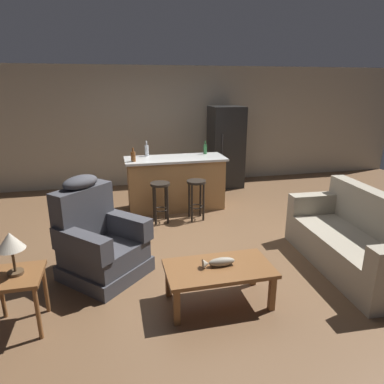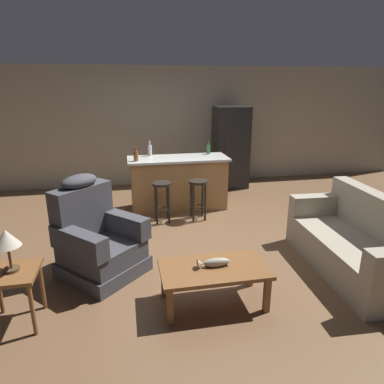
{
  "view_description": "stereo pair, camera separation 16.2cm",
  "coord_description": "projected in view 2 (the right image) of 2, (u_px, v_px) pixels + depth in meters",
  "views": [
    {
      "loc": [
        -1.09,
        -4.59,
        2.2
      ],
      "look_at": [
        -0.03,
        -0.1,
        0.75
      ],
      "focal_mm": 32.0,
      "sensor_mm": 36.0,
      "label": 1
    },
    {
      "loc": [
        -0.93,
        -4.62,
        2.2
      ],
      "look_at": [
        -0.03,
        -0.1,
        0.75
      ],
      "focal_mm": 32.0,
      "sensor_mm": 36.0,
      "label": 2
    }
  ],
  "objects": [
    {
      "name": "kitchen_island",
      "position": [
        178.0,
        183.0,
        6.28
      ],
      "size": [
        1.8,
        0.7,
        0.95
      ],
      "color": "#9E7042",
      "rests_on": "ground_plane"
    },
    {
      "name": "couch",
      "position": [
        357.0,
        244.0,
        4.17
      ],
      "size": [
        0.93,
        1.94,
        0.94
      ],
      "rotation": [
        0.0,
        0.0,
        3.09
      ],
      "color": "#9E937F",
      "rests_on": "ground_plane"
    },
    {
      "name": "recliner_near_lamp",
      "position": [
        97.0,
        240.0,
        4.1
      ],
      "size": [
        1.19,
        1.19,
        1.2
      ],
      "rotation": [
        0.0,
        0.0,
        -0.8
      ],
      "color": "#3D3D42",
      "rests_on": "ground_plane"
    },
    {
      "name": "bottle_wine_dark",
      "position": [
        208.0,
        149.0,
        6.43
      ],
      "size": [
        0.06,
        0.06,
        0.25
      ],
      "color": "#2D6B38",
      "rests_on": "kitchen_island"
    },
    {
      "name": "refrigerator",
      "position": [
        230.0,
        147.0,
        7.53
      ],
      "size": [
        0.7,
        0.69,
        1.76
      ],
      "color": "black",
      "rests_on": "ground_plane"
    },
    {
      "name": "bottle_short_amber",
      "position": [
        150.0,
        150.0,
        6.26
      ],
      "size": [
        0.07,
        0.07,
        0.28
      ],
      "color": "silver",
      "rests_on": "kitchen_island"
    },
    {
      "name": "bar_stool_left",
      "position": [
        162.0,
        195.0,
        5.62
      ],
      "size": [
        0.32,
        0.32,
        0.68
      ],
      "color": "black",
      "rests_on": "ground_plane"
    },
    {
      "name": "table_lamp",
      "position": [
        7.0,
        240.0,
        3.06
      ],
      "size": [
        0.24,
        0.24,
        0.41
      ],
      "color": "#4C3823",
      "rests_on": "end_table"
    },
    {
      "name": "end_table",
      "position": [
        12.0,
        281.0,
        3.17
      ],
      "size": [
        0.48,
        0.48,
        0.56
      ],
      "color": "brown",
      "rests_on": "ground_plane"
    },
    {
      "name": "bottle_tall_green",
      "position": [
        136.0,
        156.0,
        5.83
      ],
      "size": [
        0.08,
        0.08,
        0.23
      ],
      "color": "brown",
      "rests_on": "kitchen_island"
    },
    {
      "name": "bar_stool_right",
      "position": [
        198.0,
        192.0,
        5.73
      ],
      "size": [
        0.32,
        0.32,
        0.68
      ],
      "color": "black",
      "rests_on": "ground_plane"
    },
    {
      "name": "fish_figurine",
      "position": [
        214.0,
        263.0,
        3.49
      ],
      "size": [
        0.34,
        0.1,
        0.1
      ],
      "color": "#4C3823",
      "rests_on": "coffee_table"
    },
    {
      "name": "back_wall",
      "position": [
        166.0,
        127.0,
        7.69
      ],
      "size": [
        12.0,
        0.05,
        2.6
      ],
      "color": "#A89E89",
      "rests_on": "ground_plane"
    },
    {
      "name": "coffee_table",
      "position": [
        214.0,
        272.0,
        3.51
      ],
      "size": [
        1.1,
        0.6,
        0.42
      ],
      "color": "brown",
      "rests_on": "ground_plane"
    },
    {
      "name": "ground_plane",
      "position": [
        193.0,
        237.0,
        5.16
      ],
      "size": [
        12.0,
        12.0,
        0.0
      ],
      "color": "brown"
    }
  ]
}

